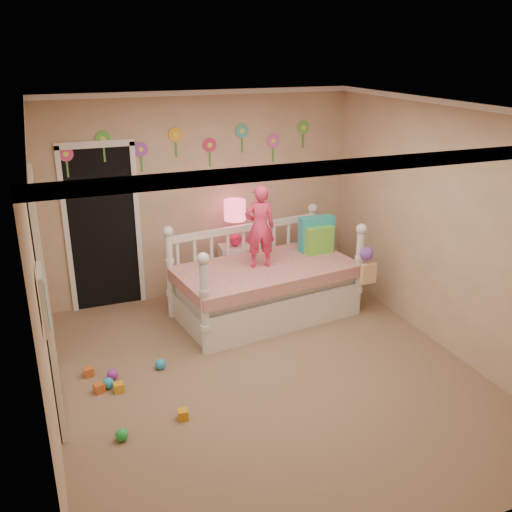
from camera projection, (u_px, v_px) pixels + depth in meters
name	position (u px, v px, depth m)	size (l,w,h in m)	color
floor	(268.00, 375.00, 5.69)	(4.00, 4.50, 0.01)	#7F684C
ceiling	(271.00, 108.00, 4.78)	(4.00, 4.50, 0.01)	white
back_wall	(202.00, 196.00, 7.20)	(4.00, 0.01, 2.60)	tan
left_wall	(39.00, 284.00, 4.56)	(0.01, 4.50, 2.60)	tan
right_wall	(447.00, 229.00, 5.91)	(0.01, 4.50, 2.60)	tan
crown_molding	(271.00, 112.00, 4.79)	(4.00, 4.50, 0.06)	white
daybed	(265.00, 270.00, 6.76)	(2.14, 1.15, 1.16)	white
pillow_turquoise	(316.00, 234.00, 7.15)	(0.44, 0.16, 0.44)	#24ACB5
pillow_lime	(319.00, 240.00, 7.07)	(0.36, 0.13, 0.34)	#78DB42
child	(260.00, 227.00, 6.55)	(0.36, 0.23, 0.98)	#F43767
nightstand	(236.00, 270.00, 7.44)	(0.40, 0.31, 0.67)	white
table_lamp	(235.00, 216.00, 7.18)	(0.27, 0.27, 0.60)	#EE1F55
closet_doorway	(103.00, 227.00, 6.86)	(0.90, 0.04, 2.07)	black
flower_decals	(193.00, 146.00, 6.94)	(3.40, 0.02, 0.50)	#B2668C
mirror_closet	(47.00, 297.00, 4.92)	(0.07, 1.30, 2.10)	white
wall_picture	(43.00, 300.00, 3.69)	(0.05, 0.34, 0.42)	white
hanging_bag	(367.00, 267.00, 6.54)	(0.20, 0.16, 0.36)	beige
toy_scatter	(130.00, 397.00, 5.23)	(0.80, 1.30, 0.11)	#996666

